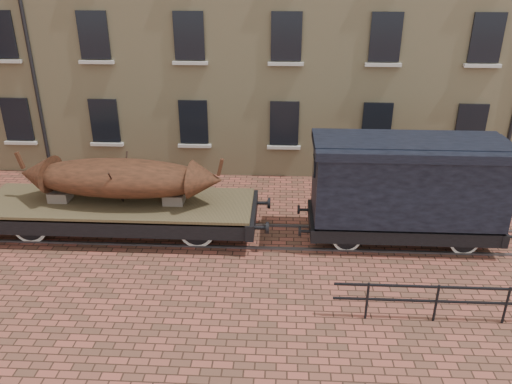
{
  "coord_description": "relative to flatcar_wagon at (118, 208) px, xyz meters",
  "views": [
    {
      "loc": [
        0.91,
        -13.54,
        7.65
      ],
      "look_at": [
        0.15,
        0.5,
        1.3
      ],
      "focal_mm": 35.0,
      "sensor_mm": 36.0,
      "label": 1
    }
  ],
  "objects": [
    {
      "name": "ground",
      "position": [
        4.08,
        0.0,
        -0.88
      ],
      "size": [
        90.0,
        90.0,
        0.0
      ],
      "primitive_type": "plane",
      "color": "brown"
    },
    {
      "name": "flatcar_wagon",
      "position": [
        0.0,
        0.0,
        0.0
      ],
      "size": [
        9.35,
        2.54,
        1.41
      ],
      "color": "brown",
      "rests_on": "ground"
    },
    {
      "name": "iron_boat",
      "position": [
        0.18,
        0.0,
        1.02
      ],
      "size": [
        6.32,
        1.93,
        1.52
      ],
      "color": "#552C19",
      "rests_on": "flatcar_wagon"
    },
    {
      "name": "goods_van",
      "position": [
        8.65,
        0.0,
        1.13
      ],
      "size": [
        6.21,
        2.26,
        3.21
      ],
      "color": "black",
      "rests_on": "ground"
    },
    {
      "name": "rail_track",
      "position": [
        4.08,
        0.0,
        -0.85
      ],
      "size": [
        30.0,
        1.52,
        0.06
      ],
      "color": "#59595E",
      "rests_on": "ground"
    }
  ]
}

